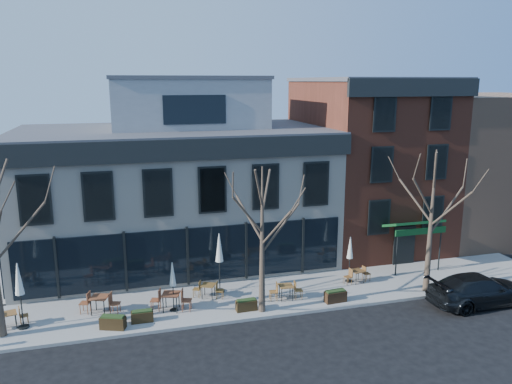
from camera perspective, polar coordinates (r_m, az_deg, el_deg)
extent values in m
plane|color=black|center=(27.63, -7.72, -10.90)|extent=(120.00, 120.00, 0.00)
cube|color=gray|center=(26.25, 0.13, -11.90)|extent=(33.50, 4.70, 0.15)
cube|color=silver|center=(31.12, -9.20, -0.50)|extent=(18.00, 10.00, 8.00)
cube|color=#47474C|center=(30.48, -9.47, 6.94)|extent=(18.30, 10.30, 0.30)
cube|color=black|center=(25.48, -8.18, 4.78)|extent=(18.30, 0.25, 1.10)
cube|color=black|center=(30.94, -26.53, 4.94)|extent=(0.25, 10.30, 1.10)
cube|color=black|center=(26.88, -7.82, -7.23)|extent=(17.20, 0.12, 3.00)
cube|color=black|center=(31.10, -25.74, -5.64)|extent=(0.12, 7.50, 3.00)
cube|color=gray|center=(31.48, -7.93, 9.99)|extent=(9.00, 6.50, 3.00)
cube|color=brown|center=(34.66, 12.61, 3.21)|extent=(8.00, 10.00, 11.00)
cube|color=#47474C|center=(34.23, 13.06, 12.42)|extent=(8.20, 10.20, 0.25)
cube|color=black|center=(29.82, 17.76, 11.31)|extent=(8.20, 0.25, 1.00)
cube|color=#0C3617|center=(30.29, 17.54, -3.44)|extent=(3.20, 1.66, 0.67)
cube|color=black|center=(31.41, 16.55, -5.96)|extent=(1.40, 0.10, 2.50)
cube|color=#8C664C|center=(41.13, 24.34, 3.12)|extent=(12.00, 12.00, 10.00)
cylinder|color=#382B21|center=(23.42, -25.37, -4.20)|extent=(2.23, 0.50, 2.48)
cone|color=#382B21|center=(23.31, 0.70, -5.62)|extent=(0.34, 0.34, 7.04)
cylinder|color=#382B21|center=(23.58, 2.81, -4.13)|extent=(2.00, 0.46, 2.21)
cylinder|color=#382B21|center=(23.74, -0.80, -2.97)|extent=(0.93, 1.84, 1.91)
cylinder|color=#382B21|center=(22.47, -0.93, -2.66)|extent=(1.61, 0.68, 1.97)
cylinder|color=#382B21|center=(22.39, 2.30, -4.15)|extent=(0.93, 1.83, 2.03)
cone|color=#382B21|center=(27.06, 19.37, -3.28)|extent=(0.34, 0.34, 7.48)
cylinder|color=#382B21|center=(27.64, 20.96, -1.92)|extent=(2.12, 0.48, 2.35)
cylinder|color=#382B21|center=(27.32, 17.70, -0.90)|extent=(0.98, 1.94, 2.03)
cylinder|color=#382B21|center=(26.04, 18.52, -0.51)|extent=(1.71, 0.71, 2.09)
cylinder|color=#382B21|center=(26.37, 21.38, -1.84)|extent=(0.98, 1.94, 2.16)
imported|color=black|center=(27.68, 24.15, -10.15)|extent=(5.39, 2.29, 1.55)
cube|color=brown|center=(25.40, -26.44, -12.31)|extent=(0.79, 0.79, 0.04)
cylinder|color=black|center=(25.29, -26.91, -13.32)|extent=(0.04, 0.04, 0.67)
cylinder|color=black|center=(25.31, -25.72, -13.18)|extent=(0.04, 0.04, 0.67)
cylinder|color=black|center=(25.77, -26.99, -12.85)|extent=(0.04, 0.04, 0.67)
cylinder|color=black|center=(25.78, -25.82, -12.71)|extent=(0.04, 0.04, 0.67)
cube|color=brown|center=(25.19, -17.46, -11.39)|extent=(0.99, 0.99, 0.04)
cylinder|color=black|center=(25.20, -18.33, -12.47)|extent=(0.04, 0.04, 0.80)
cylinder|color=black|center=(24.99, -16.96, -12.60)|extent=(0.04, 0.04, 0.80)
cylinder|color=black|center=(25.73, -17.82, -11.90)|extent=(0.04, 0.04, 0.80)
cylinder|color=black|center=(25.52, -16.48, -12.02)|extent=(0.04, 0.04, 0.80)
cube|color=brown|center=(24.68, -9.71, -11.42)|extent=(1.00, 1.00, 0.05)
cylinder|color=black|center=(24.63, -10.57, -12.59)|extent=(0.05, 0.05, 0.83)
cylinder|color=black|center=(24.51, -9.06, -12.66)|extent=(0.05, 0.05, 0.83)
cylinder|color=black|center=(25.20, -10.27, -11.97)|extent=(0.05, 0.05, 0.83)
cylinder|color=black|center=(25.09, -8.79, -12.04)|extent=(0.05, 0.05, 0.83)
cube|color=brown|center=(25.85, -5.49, -10.53)|extent=(0.86, 0.86, 0.04)
cylinder|color=black|center=(25.82, -6.19, -11.41)|extent=(0.04, 0.04, 0.67)
cylinder|color=black|center=(25.70, -5.05, -11.51)|extent=(0.04, 0.04, 0.67)
cylinder|color=black|center=(26.28, -5.88, -10.96)|extent=(0.04, 0.04, 0.67)
cylinder|color=black|center=(26.16, -4.76, -11.05)|extent=(0.04, 0.04, 0.67)
cube|color=brown|center=(25.58, 3.45, -10.65)|extent=(0.76, 0.76, 0.04)
cylinder|color=black|center=(25.42, 2.96, -11.70)|extent=(0.04, 0.04, 0.71)
cylinder|color=black|center=(25.54, 4.20, -11.60)|extent=(0.04, 0.04, 0.71)
cylinder|color=black|center=(25.91, 2.69, -11.21)|extent=(0.04, 0.04, 0.71)
cylinder|color=black|center=(26.03, 3.91, -11.11)|extent=(0.04, 0.04, 0.71)
cube|color=brown|center=(28.10, 11.52, -8.81)|extent=(0.74, 0.74, 0.04)
cylinder|color=black|center=(27.89, 11.36, -9.73)|extent=(0.04, 0.04, 0.67)
cylinder|color=black|center=(28.18, 12.24, -9.53)|extent=(0.04, 0.04, 0.67)
cylinder|color=black|center=(28.28, 10.75, -9.38)|extent=(0.04, 0.04, 0.67)
cylinder|color=black|center=(28.57, 11.62, -9.19)|extent=(0.04, 0.04, 0.67)
cylinder|color=black|center=(25.36, -25.01, -13.80)|extent=(0.49, 0.49, 0.07)
cylinder|color=black|center=(24.88, -25.27, -11.33)|extent=(0.06, 0.06, 2.44)
cone|color=silver|center=(24.48, -25.51, -8.95)|extent=(0.40, 0.40, 1.44)
cylinder|color=black|center=(24.98, -9.37, -13.15)|extent=(0.39, 0.39, 0.05)
cylinder|color=black|center=(24.58, -9.45, -11.15)|extent=(0.04, 0.04, 1.96)
cone|color=beige|center=(24.24, -9.52, -9.21)|extent=(0.32, 0.32, 1.16)
cylinder|color=black|center=(26.77, -4.14, -11.17)|extent=(0.51, 0.51, 0.07)
cylinder|color=black|center=(26.30, -4.19, -8.72)|extent=(0.06, 0.06, 2.53)
cone|color=silver|center=(25.91, -4.23, -6.35)|extent=(0.41, 0.41, 1.49)
cylinder|color=black|center=(28.37, 10.55, -9.97)|extent=(0.41, 0.41, 0.06)
cylinder|color=black|center=(28.01, 10.63, -8.07)|extent=(0.05, 0.05, 2.06)
cone|color=silver|center=(27.69, 10.71, -6.25)|extent=(0.34, 0.34, 1.22)
cube|color=black|center=(23.81, -16.04, -14.17)|extent=(1.20, 0.81, 0.56)
cube|color=#1E3314|center=(23.68, -16.08, -13.52)|extent=(1.06, 0.69, 0.09)
cube|color=#2E210F|center=(24.10, -12.88, -13.72)|extent=(1.01, 0.41, 0.50)
cube|color=#1E3314|center=(23.99, -12.91, -13.14)|extent=(0.90, 0.33, 0.08)
cube|color=#2F220F|center=(24.59, -1.11, -12.83)|extent=(1.02, 0.43, 0.50)
cube|color=#1E3314|center=(24.47, -1.11, -12.25)|extent=(0.92, 0.34, 0.08)
cube|color=black|center=(25.75, 9.07, -11.72)|extent=(1.13, 0.52, 0.55)
cube|color=#1E3314|center=(25.63, 9.09, -11.11)|extent=(1.01, 0.42, 0.09)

